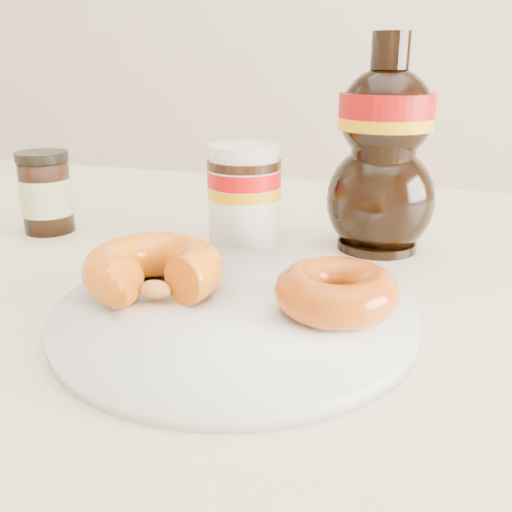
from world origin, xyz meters
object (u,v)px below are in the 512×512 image
(plate, at_px, (235,314))
(nutella_jar, at_px, (244,193))
(donut_whole, at_px, (336,291))
(dark_jar, at_px, (46,193))
(donut_bitten, at_px, (154,269))
(syrup_bottle, at_px, (384,146))
(dining_table, at_px, (207,366))

(plate, relative_size, nutella_jar, 2.54)
(donut_whole, relative_size, dark_jar, 0.99)
(donut_bitten, bearing_deg, syrup_bottle, 76.61)
(syrup_bottle, bearing_deg, nutella_jar, -164.99)
(dining_table, height_order, plate, plate)
(plate, distance_m, dark_jar, 0.32)
(plate, relative_size, syrup_bottle, 1.27)
(plate, height_order, donut_whole, donut_whole)
(donut_whole, xyz_separation_m, dark_jar, (-0.35, 0.14, 0.01))
(nutella_jar, distance_m, dark_jar, 0.22)
(dining_table, distance_m, nutella_jar, 0.17)
(nutella_jar, bearing_deg, dark_jar, -175.36)
(plate, xyz_separation_m, dark_jar, (-0.28, 0.15, 0.04))
(plate, xyz_separation_m, donut_bitten, (-0.07, 0.01, 0.02))
(plate, height_order, nutella_jar, nutella_jar)
(donut_bitten, relative_size, nutella_jar, 1.03)
(dining_table, bearing_deg, syrup_bottle, 46.94)
(dining_table, relative_size, dark_jar, 15.87)
(dining_table, distance_m, donut_whole, 0.18)
(donut_whole, distance_m, nutella_jar, 0.20)
(donut_whole, xyz_separation_m, nutella_jar, (-0.12, 0.16, 0.03))
(dining_table, height_order, donut_bitten, donut_bitten)
(nutella_jar, height_order, syrup_bottle, syrup_bottle)
(dark_jar, bearing_deg, syrup_bottle, 8.52)
(nutella_jar, bearing_deg, donut_whole, -51.96)
(dining_table, distance_m, donut_bitten, 0.13)
(dining_table, xyz_separation_m, dark_jar, (-0.22, 0.09, 0.13))
(plate, bearing_deg, dark_jar, 150.88)
(dining_table, height_order, syrup_bottle, syrup_bottle)
(nutella_jar, height_order, dark_jar, nutella_jar)
(donut_whole, bearing_deg, donut_bitten, -176.61)
(donut_bitten, distance_m, donut_whole, 0.14)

